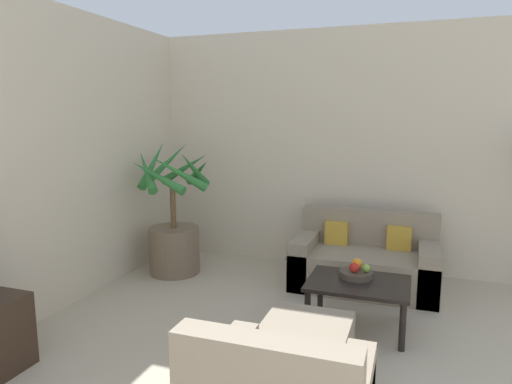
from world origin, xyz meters
TOP-DOWN VIEW (x-y plane):
  - wall_back at (0.00, 5.73)m, footprint 8.39×0.06m
  - potted_palm at (-2.92, 4.86)m, footprint 0.91×0.92m
  - sofa_loveseat at (-0.87, 5.13)m, footprint 1.42×0.79m
  - coffee_table at (-0.82, 4.14)m, footprint 0.81×0.61m
  - fruit_bowl at (-0.85, 4.23)m, footprint 0.27×0.27m
  - apple_red at (-0.87, 4.21)m, footprint 0.08×0.08m
  - apple_green at (-0.77, 4.24)m, footprint 0.07×0.07m
  - orange_fruit at (-0.85, 4.31)m, footprint 0.09×0.09m
  - ottoman at (-1.06, 3.35)m, footprint 0.57×0.49m

SIDE VIEW (x-z plane):
  - ottoman at x=-1.06m, z-range 0.00..0.39m
  - sofa_loveseat at x=-0.87m, z-range -0.12..0.63m
  - coffee_table at x=-0.82m, z-range 0.15..0.55m
  - fruit_bowl at x=-0.85m, z-range 0.41..0.46m
  - potted_palm at x=-2.92m, z-range -0.25..1.22m
  - apple_green at x=-0.77m, z-range 0.46..0.53m
  - apple_red at x=-0.87m, z-range 0.46..0.54m
  - orange_fruit at x=-0.85m, z-range 0.46..0.55m
  - wall_back at x=0.00m, z-range 0.00..2.70m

